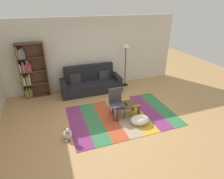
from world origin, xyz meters
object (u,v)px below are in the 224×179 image
at_px(coffee_table, 126,106).
at_px(pouf, 140,120).
at_px(standing_lamp, 126,51).
at_px(bookshelf, 30,71).
at_px(couch, 91,83).
at_px(dog, 68,134).
at_px(folding_chair, 116,100).
at_px(tv_remote, 126,104).

distance_m(coffee_table, pouf, 0.59).
bearing_deg(standing_lamp, coffee_table, -112.61).
relative_size(coffee_table, pouf, 1.38).
bearing_deg(bookshelf, coffee_table, -41.25).
relative_size(couch, dog, 5.69).
relative_size(pouf, folding_chair, 0.61).
xyz_separation_m(coffee_table, folding_chair, (-0.28, 0.10, 0.20)).
relative_size(tv_remote, folding_chair, 0.17).
distance_m(coffee_table, standing_lamp, 2.55).
xyz_separation_m(dog, folding_chair, (1.53, 0.58, 0.37)).
bearing_deg(standing_lamp, dog, -136.03).
bearing_deg(folding_chair, tv_remote, -3.95).
bearing_deg(pouf, tv_remote, 114.19).
distance_m(bookshelf, dog, 3.04).
height_order(bookshelf, tv_remote, bookshelf).
bearing_deg(coffee_table, pouf, -66.22).
xyz_separation_m(couch, pouf, (0.81, -2.54, -0.21)).
xyz_separation_m(bookshelf, pouf, (2.87, -2.83, -0.85)).
distance_m(coffee_table, folding_chair, 0.36).
bearing_deg(standing_lamp, tv_remote, -112.71).
distance_m(standing_lamp, tv_remote, 2.51).
bearing_deg(dog, tv_remote, 14.87).
xyz_separation_m(couch, bookshelf, (-2.07, 0.29, 0.64)).
bearing_deg(folding_chair, dog, -143.35).
distance_m(couch, pouf, 2.67).
distance_m(couch, coffee_table, 2.12).
bearing_deg(coffee_table, folding_chair, 160.35).
relative_size(couch, pouf, 4.10).
height_order(tv_remote, folding_chair, folding_chair).
bearing_deg(dog, coffee_table, 14.84).
distance_m(couch, tv_remote, 2.12).
bearing_deg(standing_lamp, couch, -176.99).
xyz_separation_m(dog, tv_remote, (1.80, 0.48, 0.25)).
distance_m(dog, folding_chair, 1.68).
distance_m(bookshelf, folding_chair, 3.28).
bearing_deg(coffee_table, bookshelf, 138.75).
bearing_deg(bookshelf, dog, -73.22).
bearing_deg(couch, folding_chair, -80.97).
height_order(couch, coffee_table, couch).
bearing_deg(standing_lamp, pouf, -104.10).
height_order(couch, tv_remote, couch).
height_order(pouf, standing_lamp, standing_lamp).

